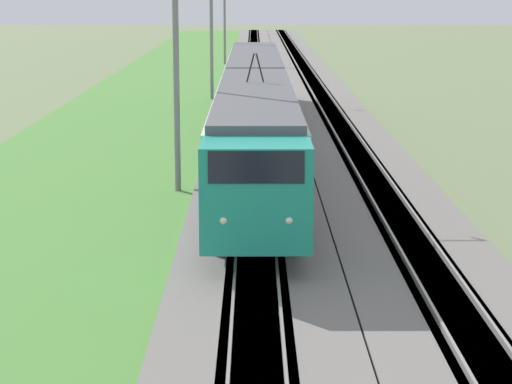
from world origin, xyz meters
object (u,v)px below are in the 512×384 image
Objects in this scene: passenger_train at (255,102)px; catenary_mast_mid at (178,64)px; catenary_mast_far at (212,30)px; catenary_mast_distant at (225,14)px.

catenary_mast_mid is (-8.99, 2.76, 2.39)m from passenger_train.
catenary_mast_far is 0.95× the size of catenary_mast_distant.
catenary_mast_mid reaches higher than catenary_mast_far.
passenger_train is 9.71m from catenary_mast_mid.
catenary_mast_far is at bearing -179.99° from catenary_mast_distant.
catenary_mast_far is (30.35, -0.00, -0.09)m from catenary_mast_mid.
catenary_mast_mid is at bearing -17.07° from passenger_train.
catenary_mast_far is at bearing -172.64° from passenger_train.
passenger_train is 21.66m from catenary_mast_far.
catenary_mast_distant is at bearing -176.94° from passenger_train.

